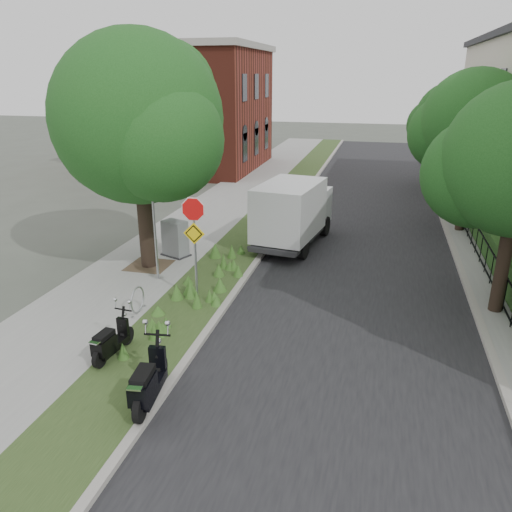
{
  "coord_description": "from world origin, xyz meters",
  "views": [
    {
      "loc": [
        3.57,
        -11.97,
        6.39
      ],
      "look_at": [
        0.16,
        1.51,
        1.3
      ],
      "focal_mm": 35.0,
      "sensor_mm": 36.0,
      "label": 1
    }
  ],
  "objects": [
    {
      "name": "far_tree_c",
      "position": [
        6.94,
        18.04,
        3.95
      ],
      "size": [
        4.37,
        3.89,
        5.93
      ],
      "color": "black",
      "rests_on": "ground"
    },
    {
      "name": "sign_assembly",
      "position": [
        -1.4,
        0.58,
        2.33
      ],
      "size": [
        0.94,
        0.08,
        3.22
      ],
      "color": "#A5A8AD",
      "rests_on": "ground"
    },
    {
      "name": "scooter_near",
      "position": [
        -2.22,
        -2.98,
        0.48
      ],
      "size": [
        0.41,
        1.57,
        0.75
      ],
      "color": "black",
      "rests_on": "ground"
    },
    {
      "name": "verge",
      "position": [
        -1.5,
        10.0,
        0.06
      ],
      "size": [
        2.0,
        60.0,
        0.12
      ],
      "primitive_type": "cube",
      "color": "#2C3F1B",
      "rests_on": "ground"
    },
    {
      "name": "footpath_far",
      "position": [
        8.2,
        10.0,
        0.06
      ],
      "size": [
        3.2,
        60.0,
        0.12
      ],
      "primitive_type": "cube",
      "color": "gray",
      "rests_on": "ground"
    },
    {
      "name": "kerb_far",
      "position": [
        6.5,
        10.0,
        0.07
      ],
      "size": [
        0.2,
        60.0,
        0.13
      ],
      "primitive_type": "cube",
      "color": "#9E9991",
      "rests_on": "ground"
    },
    {
      "name": "far_tree_b",
      "position": [
        6.94,
        10.05,
        4.37
      ],
      "size": [
        4.83,
        4.31,
        6.56
      ],
      "color": "black",
      "rests_on": "ground"
    },
    {
      "name": "kerb_near",
      "position": [
        -0.5,
        10.0,
        0.07
      ],
      "size": [
        0.2,
        60.0,
        0.13
      ],
      "primitive_type": "cube",
      "color": "#9E9991",
      "rests_on": "ground"
    },
    {
      "name": "street_tree_main",
      "position": [
        -4.08,
        2.86,
        4.8
      ],
      "size": [
        6.21,
        5.54,
        7.66
      ],
      "color": "black",
      "rests_on": "ground"
    },
    {
      "name": "bare_post",
      "position": [
        -3.2,
        1.8,
        2.12
      ],
      "size": [
        0.08,
        0.08,
        4.0
      ],
      "color": "#A5A8AD",
      "rests_on": "ground"
    },
    {
      "name": "box_truck",
      "position": [
        0.38,
        6.53,
        1.43
      ],
      "size": [
        2.56,
        5.05,
        2.19
      ],
      "color": "#262628",
      "rests_on": "ground"
    },
    {
      "name": "road",
      "position": [
        3.0,
        10.0,
        0.01
      ],
      "size": [
        7.0,
        60.0,
        0.01
      ],
      "primitive_type": "cube",
      "color": "black",
      "rests_on": "ground"
    },
    {
      "name": "bike_hoop",
      "position": [
        -2.7,
        -0.6,
        0.5
      ],
      "size": [
        0.06,
        0.78,
        0.77
      ],
      "color": "#A5A8AD",
      "rests_on": "ground"
    },
    {
      "name": "ground",
      "position": [
        0.0,
        0.0,
        0.0
      ],
      "size": [
        120.0,
        120.0,
        0.0
      ],
      "primitive_type": "plane",
      "color": "#4C5147",
      "rests_on": "ground"
    },
    {
      "name": "scooter_far",
      "position": [
        -0.57,
        -4.39,
        0.56
      ],
      "size": [
        0.54,
        1.9,
        0.91
      ],
      "color": "black",
      "rests_on": "ground"
    },
    {
      "name": "fence_far",
      "position": [
        7.2,
        10.0,
        0.67
      ],
      "size": [
        0.04,
        24.0,
        1.0
      ],
      "color": "black",
      "rests_on": "ground"
    },
    {
      "name": "sidewalk_near",
      "position": [
        -4.25,
        10.0,
        0.06
      ],
      "size": [
        3.5,
        60.0,
        0.12
      ],
      "primitive_type": "cube",
      "color": "gray",
      "rests_on": "ground"
    },
    {
      "name": "hedge_far",
      "position": [
        7.9,
        10.0,
        0.67
      ],
      "size": [
        1.0,
        24.0,
        1.1
      ],
      "primitive_type": "cube",
      "color": "#1D4017",
      "rests_on": "footpath_far"
    },
    {
      "name": "brick_building",
      "position": [
        -9.5,
        22.0,
        4.21
      ],
      "size": [
        9.4,
        10.4,
        8.3
      ],
      "color": "maroon",
      "rests_on": "ground"
    },
    {
      "name": "utility_cabinet",
      "position": [
        -3.5,
        4.01,
        0.74
      ],
      "size": [
        1.15,
        0.97,
        1.3
      ],
      "color": "#262628",
      "rests_on": "ground"
    }
  ]
}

